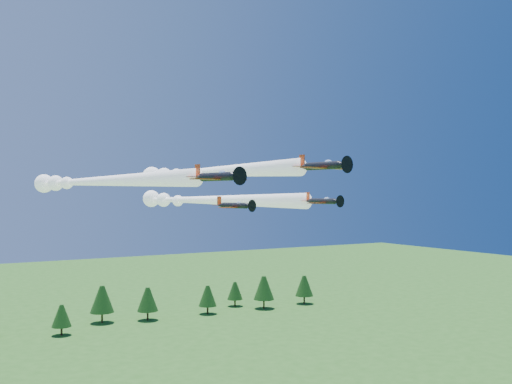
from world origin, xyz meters
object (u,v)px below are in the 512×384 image
plane_right (203,200)px  plane_left (96,181)px  plane_slot (235,206)px  plane_lead (203,172)px

plane_right → plane_left: bearing=174.5°
plane_right → plane_slot: size_ratio=7.44×
plane_lead → plane_right: 13.98m
plane_lead → plane_left: plane_lead is taller
plane_right → plane_slot: plane_right is taller
plane_left → plane_slot: plane_left is taller
plane_right → plane_slot: (-6.08, -24.27, -0.67)m
plane_lead → plane_slot: plane_lead is taller
plane_lead → plane_right: bearing=55.0°
plane_lead → plane_left: bearing=138.7°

